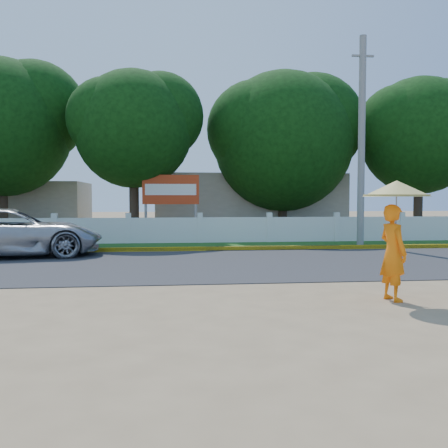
# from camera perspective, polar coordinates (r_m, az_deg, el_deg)

# --- Properties ---
(ground) EXTENTS (120.00, 120.00, 0.00)m
(ground) POSITION_cam_1_polar(r_m,az_deg,el_deg) (10.20, 1.26, -7.90)
(ground) COLOR #9E8460
(ground) RESTS_ON ground
(road) EXTENTS (60.00, 7.00, 0.02)m
(road) POSITION_cam_1_polar(r_m,az_deg,el_deg) (14.62, -1.10, -4.54)
(road) COLOR #38383A
(road) RESTS_ON ground
(grass_verge) EXTENTS (60.00, 3.50, 0.03)m
(grass_verge) POSITION_cam_1_polar(r_m,az_deg,el_deg) (19.82, -2.50, -2.55)
(grass_verge) COLOR #2D601E
(grass_verge) RESTS_ON ground
(curb) EXTENTS (40.00, 0.18, 0.16)m
(curb) POSITION_cam_1_polar(r_m,az_deg,el_deg) (18.13, -2.13, -2.86)
(curb) COLOR yellow
(curb) RESTS_ON ground
(fence) EXTENTS (40.00, 0.10, 1.10)m
(fence) POSITION_cam_1_polar(r_m,az_deg,el_deg) (21.22, -2.77, -0.73)
(fence) COLOR silver
(fence) RESTS_ON ground
(building_near) EXTENTS (10.00, 6.00, 3.20)m
(building_near) POSITION_cam_1_polar(r_m,az_deg,el_deg) (28.27, 2.43, 2.33)
(building_near) COLOR #B7AD99
(building_near) RESTS_ON ground
(building_far) EXTENTS (8.00, 5.00, 2.80)m
(building_far) POSITION_cam_1_polar(r_m,az_deg,el_deg) (30.20, -23.07, 1.76)
(building_far) COLOR #B7AD99
(building_far) RESTS_ON ground
(utility_pole) EXTENTS (0.28, 0.28, 8.38)m
(utility_pole) POSITION_cam_1_polar(r_m,az_deg,el_deg) (21.03, 15.45, 9.07)
(utility_pole) COLOR gray
(utility_pole) RESTS_ON ground
(vehicle) EXTENTS (6.15, 3.84, 1.59)m
(vehicle) POSITION_cam_1_polar(r_m,az_deg,el_deg) (17.63, -23.09, -0.94)
(vehicle) COLOR #A9ABB1
(vehicle) RESTS_ON ground
(monk_with_parasol) EXTENTS (1.24, 1.24, 2.25)m
(monk_with_parasol) POSITION_cam_1_polar(r_m,az_deg,el_deg) (9.84, 18.93, 0.16)
(monk_with_parasol) COLOR orange
(monk_with_parasol) RESTS_ON ground
(billboard) EXTENTS (2.50, 0.13, 2.95)m
(billboard) POSITION_cam_1_polar(r_m,az_deg,el_deg) (22.23, -6.11, 3.53)
(billboard) COLOR gray
(billboard) RESTS_ON ground
(tree_row) EXTENTS (33.24, 7.74, 8.55)m
(tree_row) POSITION_cam_1_polar(r_m,az_deg,el_deg) (24.80, 1.10, 10.10)
(tree_row) COLOR #473828
(tree_row) RESTS_ON ground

